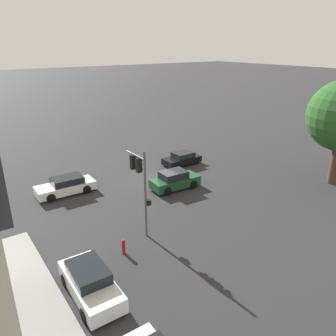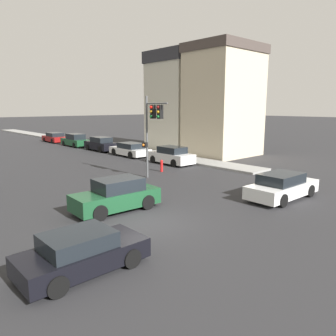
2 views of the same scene
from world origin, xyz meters
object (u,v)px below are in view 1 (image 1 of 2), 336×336
parked_car_0 (90,282)px  crossing_car_0 (66,186)px  traffic_signal (140,176)px  crossing_car_2 (175,180)px  crossing_car_1 (182,159)px  fire_hydrant (124,246)px

parked_car_0 → crossing_car_0: bearing=167.3°
traffic_signal → parked_car_0: bearing=-145.3°
traffic_signal → crossing_car_2: size_ratio=1.33×
crossing_car_1 → crossing_car_2: crossing_car_2 is taller
crossing_car_1 → parked_car_0: size_ratio=0.87×
crossing_car_1 → fire_hydrant: bearing=39.7°
crossing_car_2 → fire_hydrant: 9.68m
crossing_car_0 → crossing_car_2: bearing=152.5°
traffic_signal → parked_car_0: 6.89m
crossing_car_0 → parked_car_0: size_ratio=1.05×
traffic_signal → crossing_car_0: 9.28m
traffic_signal → crossing_car_1: 13.36m
crossing_car_1 → crossing_car_2: 5.92m
crossing_car_1 → crossing_car_2: bearing=46.3°
crossing_car_0 → crossing_car_1: crossing_car_0 is taller
traffic_signal → crossing_car_0: bearing=103.0°
fire_hydrant → crossing_car_1: bearing=-140.3°
crossing_car_0 → crossing_car_1: 11.86m
fire_hydrant → parked_car_0: bearing=35.2°
crossing_car_1 → crossing_car_2: (4.09, 4.27, 0.13)m
traffic_signal → crossing_car_1: size_ratio=1.46×
crossing_car_0 → fire_hydrant: (0.10, 9.95, -0.18)m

